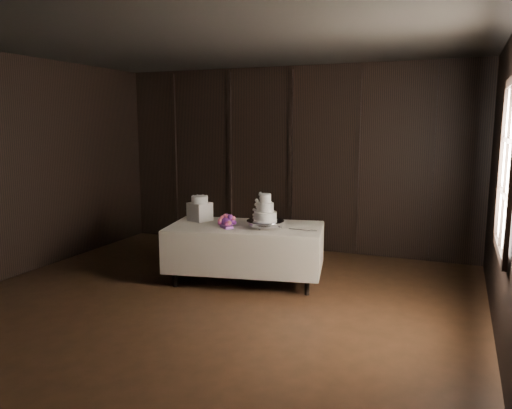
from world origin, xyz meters
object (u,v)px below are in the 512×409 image
object	(u,v)px
display_table	(245,251)
small_cake	(200,199)
wedding_cake	(263,210)
box_pedestal	(200,212)
cake_stand	(265,224)
bouquet	(227,221)

from	to	relation	value
display_table	small_cake	world-z (taller)	small_cake
display_table	wedding_cake	world-z (taller)	wedding_cake
wedding_cake	box_pedestal	bearing A→B (deg)	-178.73
cake_stand	small_cake	xyz separation A→B (m)	(-1.00, 0.09, 0.25)
wedding_cake	bouquet	xyz separation A→B (m)	(-0.47, -0.09, -0.16)
box_pedestal	display_table	bearing A→B (deg)	-6.65
small_cake	bouquet	bearing A→B (deg)	-21.07
cake_stand	small_cake	world-z (taller)	small_cake
display_table	wedding_cake	bearing A→B (deg)	-16.24
cake_stand	bouquet	distance (m)	0.51
wedding_cake	small_cake	size ratio (longest dim) A/B	1.53
wedding_cake	small_cake	world-z (taller)	wedding_cake
cake_stand	small_cake	distance (m)	1.03
bouquet	small_cake	bearing A→B (deg)	158.93
cake_stand	wedding_cake	xyz separation A→B (m)	(-0.03, -0.01, 0.18)
wedding_cake	small_cake	distance (m)	0.98
cake_stand	box_pedestal	distance (m)	1.01
display_table	cake_stand	xyz separation A→B (m)	(0.28, -0.01, 0.39)
bouquet	box_pedestal	size ratio (longest dim) A/B	1.53
cake_stand	box_pedestal	xyz separation A→B (m)	(-1.00, 0.09, 0.08)
box_pedestal	bouquet	bearing A→B (deg)	-21.07
cake_stand	bouquet	size ratio (longest dim) A/B	1.21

